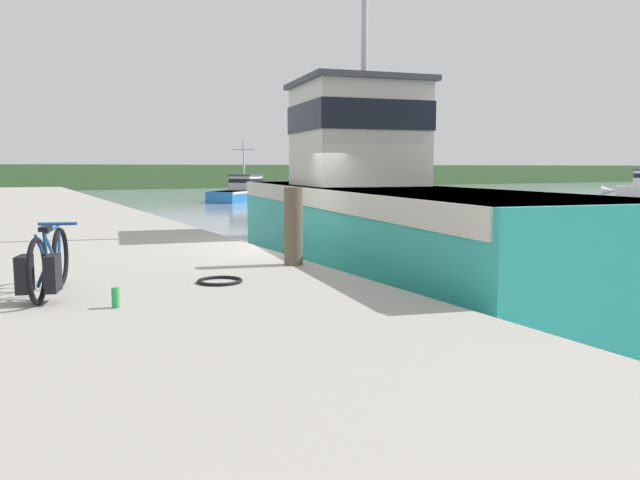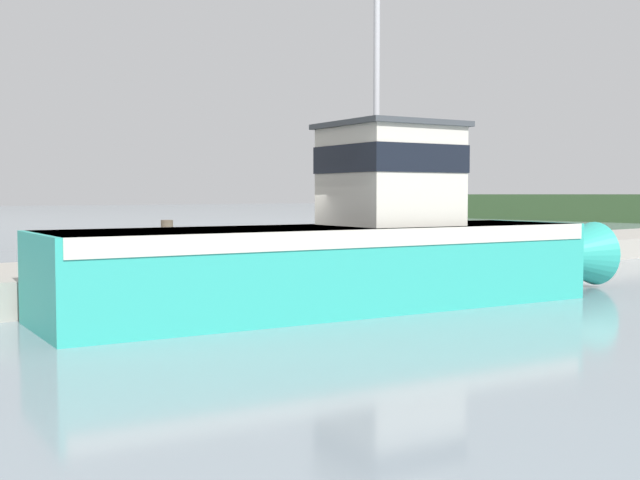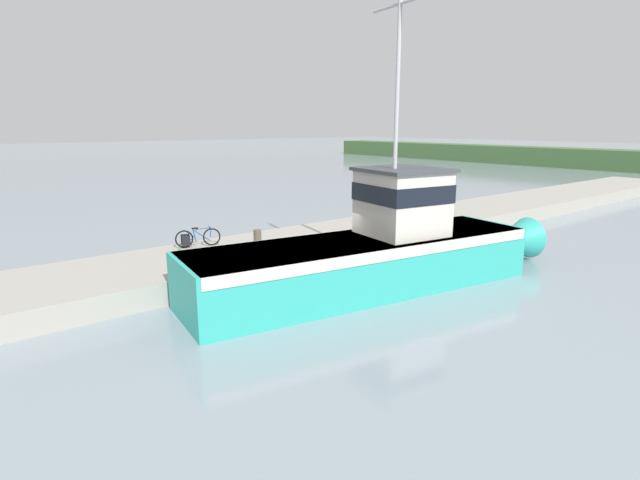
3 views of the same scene
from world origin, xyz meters
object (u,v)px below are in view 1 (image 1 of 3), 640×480
object	(u,v)px
boat_green_anchored	(243,191)
bicycle_touring	(46,265)
water_bottle_by_bike	(116,298)
mooring_post	(293,226)
fishing_boat_main	(372,207)

from	to	relation	value
boat_green_anchored	bicycle_touring	distance (m)	34.98
water_bottle_by_bike	bicycle_touring	bearing A→B (deg)	123.02
boat_green_anchored	bicycle_touring	world-z (taller)	boat_green_anchored
bicycle_touring	mooring_post	size ratio (longest dim) A/B	1.52
mooring_post	water_bottle_by_bike	size ratio (longest dim) A/B	5.44
fishing_boat_main	boat_green_anchored	world-z (taller)	fishing_boat_main
fishing_boat_main	water_bottle_by_bike	bearing A→B (deg)	-132.87
boat_green_anchored	water_bottle_by_bike	size ratio (longest dim) A/B	30.03
fishing_boat_main	mooring_post	bearing A→B (deg)	-128.13
fishing_boat_main	water_bottle_by_bike	size ratio (longest dim) A/B	70.63
fishing_boat_main	boat_green_anchored	size ratio (longest dim) A/B	2.35
fishing_boat_main	mooring_post	world-z (taller)	fishing_boat_main
bicycle_touring	boat_green_anchored	bearing A→B (deg)	82.80
mooring_post	fishing_boat_main	bearing A→B (deg)	42.87
boat_green_anchored	water_bottle_by_bike	xyz separation A→B (m)	(-13.56, -32.89, 0.23)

